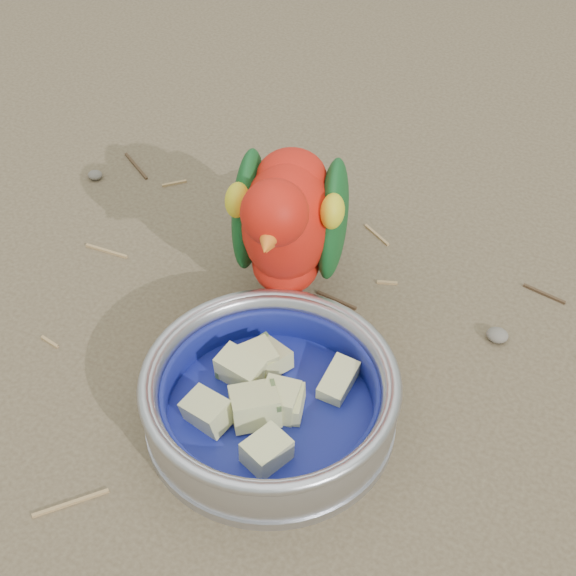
% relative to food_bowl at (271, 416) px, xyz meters
% --- Properties ---
extents(ground, '(60.00, 60.00, 0.00)m').
position_rel_food_bowl_xyz_m(ground, '(-0.01, -0.09, -0.01)').
color(ground, brown).
extents(food_bowl, '(0.23, 0.23, 0.02)m').
position_rel_food_bowl_xyz_m(food_bowl, '(0.00, 0.00, 0.00)').
color(food_bowl, '#B2B2BA').
rests_on(food_bowl, ground).
extents(bowl_wall, '(0.23, 0.23, 0.04)m').
position_rel_food_bowl_xyz_m(bowl_wall, '(0.00, 0.00, 0.03)').
color(bowl_wall, '#B2B2BA').
rests_on(bowl_wall, food_bowl).
extents(fruit_wedges, '(0.14, 0.14, 0.03)m').
position_rel_food_bowl_xyz_m(fruit_wedges, '(0.00, 0.00, 0.02)').
color(fruit_wedges, beige).
rests_on(fruit_wedges, food_bowl).
extents(lory_parrot, '(0.17, 0.26, 0.19)m').
position_rel_food_bowl_xyz_m(lory_parrot, '(-0.05, 0.15, 0.09)').
color(lory_parrot, red).
rests_on(lory_parrot, ground).
extents(ground_debris, '(0.90, 0.80, 0.01)m').
position_rel_food_bowl_xyz_m(ground_debris, '(-0.05, -0.05, -0.01)').
color(ground_debris, tan).
rests_on(ground_debris, ground).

